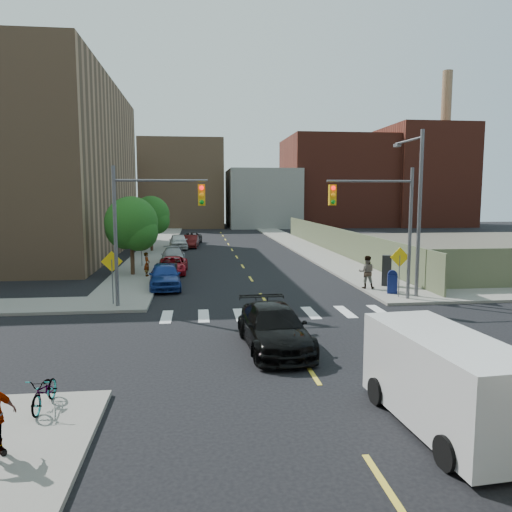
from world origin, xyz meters
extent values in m
plane|color=black|center=(0.00, 0.00, 0.00)|extent=(160.00, 160.00, 0.00)
cube|color=gray|center=(-7.75, 41.50, 0.07)|extent=(3.50, 73.00, 0.15)
cube|color=gray|center=(7.75, 41.50, 0.07)|extent=(3.50, 73.00, 0.15)
cube|color=#69704F|center=(9.60, 28.00, 1.25)|extent=(0.12, 44.00, 2.50)
cube|color=#595447|center=(28.00, 30.00, 0.03)|extent=(36.00, 42.00, 0.06)
cube|color=#592319|center=(-22.00, 70.00, 6.00)|extent=(14.00, 18.00, 12.00)
cube|color=#8C6B4C|center=(-6.00, 72.00, 7.50)|extent=(14.00, 16.00, 15.00)
cube|color=gray|center=(8.00, 70.00, 5.00)|extent=(12.00, 16.00, 10.00)
cube|color=#592319|center=(22.00, 72.00, 8.00)|extent=(18.00, 18.00, 16.00)
cube|color=#592319|center=(38.00, 70.00, 9.00)|extent=(14.00, 16.00, 18.00)
cylinder|color=#8C6B4C|center=(42.00, 70.00, 14.00)|extent=(1.80, 1.80, 28.00)
cylinder|color=#59595E|center=(-7.50, 6.00, 3.50)|extent=(0.18, 0.18, 7.00)
cylinder|color=#59595E|center=(-5.25, 6.00, 6.30)|extent=(4.50, 0.12, 0.12)
cube|color=#E5A50C|center=(-3.30, 6.00, 5.60)|extent=(0.35, 0.30, 1.05)
cylinder|color=#59595E|center=(7.50, 6.00, 3.50)|extent=(0.18, 0.18, 7.00)
cylinder|color=#59595E|center=(5.25, 6.00, 6.30)|extent=(4.50, 0.12, 0.12)
cube|color=#E5A50C|center=(3.30, 6.00, 5.60)|extent=(0.35, 0.30, 1.05)
cylinder|color=#59595E|center=(8.20, 6.50, 4.50)|extent=(0.20, 0.20, 9.00)
cylinder|color=#59595E|center=(8.20, 8.20, 8.60)|extent=(0.12, 3.50, 0.12)
cube|color=#59595E|center=(8.20, 9.80, 8.50)|extent=(0.25, 0.60, 0.18)
cylinder|color=#59595E|center=(-7.80, 6.50, 1.20)|extent=(0.06, 0.06, 2.40)
cube|color=yellow|center=(-7.80, 6.50, 2.30)|extent=(1.06, 0.04, 1.06)
cylinder|color=#59595E|center=(7.20, 6.50, 1.20)|extent=(0.06, 0.06, 2.40)
cube|color=yellow|center=(7.20, 6.50, 2.30)|extent=(1.06, 0.04, 1.06)
cylinder|color=#59595E|center=(-7.80, 20.00, 1.20)|extent=(0.06, 0.06, 2.40)
cube|color=yellow|center=(-7.80, 20.00, 2.30)|extent=(1.06, 0.04, 1.06)
cylinder|color=#332114|center=(-8.00, 16.00, 1.32)|extent=(0.28, 0.28, 2.64)
sphere|color=#1D4D16|center=(-8.00, 16.00, 3.72)|extent=(3.60, 3.60, 3.60)
sphere|color=#1D4D16|center=(-7.50, 15.70, 3.12)|extent=(2.64, 2.64, 2.64)
sphere|color=#1D4D16|center=(-8.40, 16.40, 3.30)|extent=(2.88, 2.88, 2.88)
cylinder|color=#332114|center=(-8.00, 31.00, 1.32)|extent=(0.28, 0.28, 2.64)
sphere|color=#1D4D16|center=(-8.00, 31.00, 3.72)|extent=(3.60, 3.60, 3.60)
sphere|color=#1D4D16|center=(-7.50, 30.70, 3.12)|extent=(2.64, 2.64, 2.64)
sphere|color=#1D4D16|center=(-8.40, 31.40, 3.30)|extent=(2.88, 2.88, 2.88)
imported|color=navy|center=(-5.50, 11.14, 0.78)|extent=(2.15, 4.67, 1.55)
imported|color=black|center=(-5.50, 12.87, 0.62)|extent=(1.37, 3.79, 1.24)
imported|color=#A8101D|center=(-5.35, 16.87, 0.62)|extent=(2.15, 4.48, 1.23)
imported|color=#94979B|center=(-5.50, 21.62, 0.68)|extent=(2.05, 4.75, 1.36)
imported|color=silver|center=(-5.50, 33.62, 0.79)|extent=(2.15, 4.75, 1.58)
imported|color=#460E0E|center=(-4.20, 34.66, 0.67)|extent=(1.70, 4.17, 1.34)
imported|color=black|center=(-4.20, 38.87, 0.65)|extent=(2.58, 4.83, 1.29)
imported|color=black|center=(-0.80, -1.28, 0.78)|extent=(2.50, 5.49, 1.56)
cube|color=silver|center=(2.28, -8.00, 1.22)|extent=(2.34, 5.20, 2.14)
cube|color=black|center=(2.12, -6.06, 1.51)|extent=(1.89, 1.31, 0.88)
cylinder|color=black|center=(1.23, -6.43, 0.34)|extent=(0.33, 0.76, 0.74)
cylinder|color=black|center=(3.07, -6.28, 0.34)|extent=(0.33, 0.76, 0.74)
cylinder|color=black|center=(1.49, -9.72, 0.34)|extent=(0.33, 0.76, 0.74)
cube|color=#0D1851|center=(7.23, 7.46, 0.66)|extent=(0.64, 0.56, 1.02)
cylinder|color=#0D1851|center=(7.23, 7.46, 1.20)|extent=(0.57, 0.40, 0.53)
cube|color=black|center=(7.79, 9.78, 1.07)|extent=(0.67, 0.61, 1.85)
imported|color=gray|center=(-6.94, 15.12, 0.96)|extent=(0.45, 0.63, 1.62)
imported|color=gray|center=(6.30, 9.08, 1.11)|extent=(1.10, 0.96, 1.93)
imported|color=gray|center=(-7.50, -6.00, 0.59)|extent=(0.68, 1.69, 0.87)
camera|label=1|loc=(-3.55, -18.83, 5.59)|focal=35.00mm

